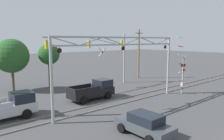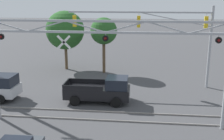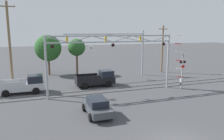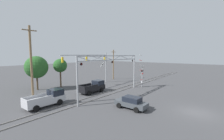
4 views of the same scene
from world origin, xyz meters
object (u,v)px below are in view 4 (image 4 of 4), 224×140
crossing_gantry (112,67)px  background_tree_beyond_span (60,66)px  traffic_signal_span (96,62)px  utility_pole_left (31,66)px  crossing_signal_mast (142,76)px  pickup_truck_following (47,99)px  utility_pole_right (113,64)px  background_tree_far_left_verge (36,67)px  sedan_waiting (131,102)px  pickup_truck_lead (93,87)px

crossing_gantry → background_tree_beyond_span: crossing_gantry is taller
traffic_signal_span → utility_pole_left: bearing=-166.1°
crossing_signal_mast → pickup_truck_following: 19.01m
utility_pole_right → background_tree_beyond_span: utility_pole_right is taller
utility_pole_left → background_tree_far_left_verge: bearing=62.1°
crossing_signal_mast → utility_pole_right: utility_pole_right is taller
pickup_truck_following → utility_pole_left: size_ratio=0.49×
crossing_signal_mast → utility_pole_right: size_ratio=0.84×
sedan_waiting → utility_pole_right: size_ratio=0.52×
pickup_truck_lead → sedan_waiting: 10.04m
sedan_waiting → background_tree_beyond_span: (1.76, 18.45, 3.69)m
utility_pole_right → pickup_truck_lead: bearing=-156.6°
utility_pole_left → background_tree_far_left_verge: 10.22m
background_tree_beyond_span → background_tree_far_left_verge: size_ratio=0.91×
pickup_truck_following → background_tree_far_left_verge: size_ratio=0.78×
utility_pole_right → background_tree_beyond_span: (-14.41, 2.98, 0.28)m
crossing_signal_mast → background_tree_beyond_span: (-10.47, 13.66, 2.11)m
pickup_truck_lead → sedan_waiting: pickup_truck_lead is taller
pickup_truck_following → utility_pole_right: size_ratio=0.63×
traffic_signal_span → utility_pole_left: 16.27m
utility_pole_left → pickup_truck_following: bearing=-41.8°
traffic_signal_span → pickup_truck_following: bearing=-160.9°
sedan_waiting → background_tree_beyond_span: background_tree_beyond_span is taller
background_tree_far_left_verge → traffic_signal_span: bearing=-24.8°
crossing_gantry → utility_pole_right: size_ratio=1.84×
pickup_truck_following → traffic_signal_span: bearing=19.1°
pickup_truck_lead → background_tree_far_left_verge: size_ratio=0.77×
pickup_truck_lead → sedan_waiting: bearing=-105.9°
crossing_signal_mast → crossing_gantry: bearing=172.4°
utility_pole_left → crossing_gantry: bearing=-22.2°
traffic_signal_span → pickup_truck_lead: bearing=-140.0°
sedan_waiting → background_tree_beyond_span: 18.90m
traffic_signal_span → sedan_waiting: 17.16m
crossing_gantry → utility_pole_right: 15.79m
pickup_truck_following → background_tree_beyond_span: size_ratio=0.86×
utility_pole_left → pickup_truck_lead: bearing=-4.5°
utility_pole_left → background_tree_beyond_span: size_ratio=1.77×
crossing_signal_mast → background_tree_far_left_verge: size_ratio=1.04×
pickup_truck_lead → pickup_truck_following: size_ratio=0.99×
sedan_waiting → crossing_gantry: bearing=58.9°
utility_pole_left → sedan_waiting: bearing=-54.5°
traffic_signal_span → sedan_waiting: (-8.34, -14.35, -4.35)m
pickup_truck_following → sedan_waiting: pickup_truck_following is taller
crossing_gantry → utility_pole_left: bearing=157.8°
background_tree_beyond_span → crossing_signal_mast: bearing=-52.5°
crossing_gantry → background_tree_beyond_span: size_ratio=2.52×
pickup_truck_lead → background_tree_beyond_span: bearing=96.4°
sedan_waiting → background_tree_far_left_verge: bearing=97.9°
crossing_signal_mast → pickup_truck_following: crossing_signal_mast is taller
crossing_signal_mast → traffic_signal_span: traffic_signal_span is taller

